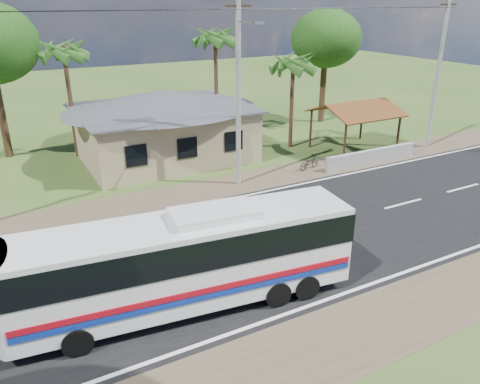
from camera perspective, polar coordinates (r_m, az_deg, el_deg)
name	(u,v)px	position (r m, az deg, el deg)	size (l,w,h in m)	color
ground	(248,245)	(19.85, 1.01, -6.48)	(120.00, 120.00, 0.00)	#2D4C1B
road	(248,245)	(19.85, 1.01, -6.45)	(120.00, 16.00, 0.03)	black
house	(163,117)	(30.51, -9.41, 8.96)	(12.40, 10.00, 5.00)	tan
waiting_shed	(356,110)	(32.71, 13.95, 9.66)	(5.20, 4.48, 3.35)	#342113
concrete_barrier	(371,157)	(30.59, 15.72, 4.18)	(7.00, 0.30, 0.90)	#9E9E99
utility_poles	(233,80)	(24.65, -0.89, 13.50)	(32.80, 2.22, 11.00)	#9E9E99
palm_near	(293,63)	(31.99, 6.52, 15.32)	(2.80, 2.80, 6.70)	#47301E
palm_mid	(215,38)	(34.00, -3.04, 18.29)	(2.80, 2.80, 8.20)	#47301E
palm_far	(64,51)	(31.60, -20.71, 15.77)	(2.80, 2.80, 7.70)	#47301E
tree_behind_shed	(326,39)	(39.75, 10.45, 17.89)	(5.60, 5.60, 9.02)	#47301E
coach_bus	(188,255)	(15.30, -6.36, -7.67)	(11.23, 3.59, 3.43)	silver
motorcycle	(309,162)	(28.77, 8.44, 3.59)	(0.56, 1.61, 0.84)	black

